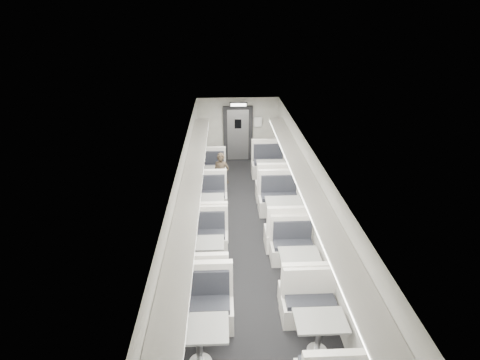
{
  "coord_description": "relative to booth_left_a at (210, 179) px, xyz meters",
  "views": [
    {
      "loc": [
        -0.54,
        -7.56,
        5.42
      ],
      "look_at": [
        -0.13,
        1.4,
        1.24
      ],
      "focal_mm": 28.0,
      "sensor_mm": 36.0,
      "label": 1
    }
  ],
  "objects": [
    {
      "name": "booth_right_d",
      "position": [
        2.0,
        -6.39,
        0.0
      ],
      "size": [
        1.03,
        2.1,
        1.12
      ],
      "color": "beige",
      "rests_on": "room"
    },
    {
      "name": "passenger",
      "position": [
        0.36,
        -0.42,
        0.33
      ],
      "size": [
        0.58,
        0.45,
        1.4
      ],
      "primitive_type": "imported",
      "rotation": [
        0.0,
        0.0,
        -0.25
      ],
      "color": "black",
      "rests_on": "room"
    },
    {
      "name": "vestibule_door",
      "position": [
        1.0,
        2.57,
        0.67
      ],
      "size": [
        1.1,
        0.13,
        2.1
      ],
      "color": "black",
      "rests_on": "room"
    },
    {
      "name": "window_a",
      "position": [
        -0.49,
        0.04,
        0.98
      ],
      "size": [
        0.02,
        1.18,
        0.84
      ],
      "primitive_type": "cube",
      "color": "black",
      "rests_on": "room"
    },
    {
      "name": "booth_left_c",
      "position": [
        0.0,
        -4.05,
        -0.0
      ],
      "size": [
        1.02,
        2.06,
        1.1
      ],
      "color": "beige",
      "rests_on": "room"
    },
    {
      "name": "exit_sign",
      "position": [
        1.0,
        2.08,
        1.91
      ],
      "size": [
        0.62,
        0.12,
        0.16
      ],
      "color": "black",
      "rests_on": "room"
    },
    {
      "name": "window_b",
      "position": [
        -0.49,
        -2.16,
        0.98
      ],
      "size": [
        0.02,
        1.18,
        0.84
      ],
      "primitive_type": "cube",
      "color": "black",
      "rests_on": "room"
    },
    {
      "name": "room",
      "position": [
        1.0,
        -3.36,
        0.83
      ],
      "size": [
        3.24,
        12.24,
        2.64
      ],
      "color": "black",
      "rests_on": "ground"
    },
    {
      "name": "luggage_rack_right",
      "position": [
        2.24,
        -3.66,
        1.54
      ],
      "size": [
        0.46,
        10.4,
        0.09
      ],
      "color": "beige",
      "rests_on": "room"
    },
    {
      "name": "booth_left_a",
      "position": [
        0.0,
        0.0,
        0.0
      ],
      "size": [
        1.03,
        2.09,
        1.12
      ],
      "color": "beige",
      "rests_on": "room"
    },
    {
      "name": "booth_right_a",
      "position": [
        2.0,
        0.16,
        0.05
      ],
      "size": [
        1.16,
        2.36,
        1.26
      ],
      "color": "beige",
      "rests_on": "room"
    },
    {
      "name": "booth_right_b",
      "position": [
        2.0,
        -2.42,
        0.04
      ],
      "size": [
        1.15,
        2.33,
        1.25
      ],
      "color": "beige",
      "rests_on": "room"
    },
    {
      "name": "window_c",
      "position": [
        -0.49,
        -4.36,
        0.98
      ],
      "size": [
        0.02,
        1.18,
        0.84
      ],
      "primitive_type": "cube",
      "color": "black",
      "rests_on": "room"
    },
    {
      "name": "window_d",
      "position": [
        -0.49,
        -6.56,
        0.98
      ],
      "size": [
        0.02,
        1.18,
        0.84
      ],
      "primitive_type": "cube",
      "color": "black",
      "rests_on": "room"
    },
    {
      "name": "luggage_rack_left",
      "position": [
        -0.24,
        -3.66,
        1.54
      ],
      "size": [
        0.46,
        10.4,
        0.09
      ],
      "color": "beige",
      "rests_on": "room"
    },
    {
      "name": "booth_right_c",
      "position": [
        2.0,
        -4.56,
        -0.01
      ],
      "size": [
        1.01,
        2.05,
        1.09
      ],
      "color": "beige",
      "rests_on": "room"
    },
    {
      "name": "booth_left_b",
      "position": [
        0.0,
        -2.01,
        0.01
      ],
      "size": [
        1.05,
        2.13,
        1.14
      ],
      "color": "beige",
      "rests_on": "room"
    },
    {
      "name": "booth_left_d",
      "position": [
        0.0,
        -6.54,
        0.05
      ],
      "size": [
        1.16,
        2.35,
        1.26
      ],
      "color": "beige",
      "rests_on": "room"
    },
    {
      "name": "wall_notice",
      "position": [
        1.75,
        2.56,
        1.13
      ],
      "size": [
        0.32,
        0.02,
        0.4
      ],
      "primitive_type": "cube",
      "color": "white",
      "rests_on": "room"
    }
  ]
}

